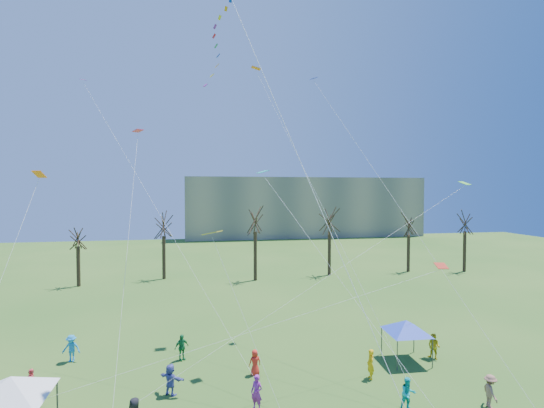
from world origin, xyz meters
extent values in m
cube|color=gray|center=(22.00, 82.00, 7.50)|extent=(60.00, 14.00, 15.00)
cylinder|color=black|center=(-18.72, 35.59, 2.44)|extent=(0.44, 0.44, 4.89)
cylinder|color=black|center=(-8.85, 37.78, 2.84)|extent=(0.44, 0.44, 5.68)
cylinder|color=black|center=(2.94, 34.89, 3.18)|extent=(0.44, 0.44, 6.37)
cylinder|color=black|center=(13.44, 36.14, 3.05)|extent=(0.44, 0.44, 6.10)
cylinder|color=black|center=(25.39, 36.27, 2.67)|extent=(0.44, 0.44, 5.34)
cylinder|color=black|center=(33.42, 34.93, 2.91)|extent=(0.44, 0.44, 5.81)
cylinder|color=white|center=(1.00, 3.30, 12.67)|extent=(0.02, 0.02, 24.48)
cylinder|color=#3F3F44|center=(-10.78, 6.37, 1.16)|extent=(0.08, 0.08, 2.31)
pyramid|color=white|center=(-12.16, 4.88, 2.81)|extent=(4.41, 4.41, 0.99)
cylinder|color=#3F3F44|center=(8.74, 8.70, 0.99)|extent=(0.07, 0.07, 1.98)
cylinder|color=#3F3F44|center=(11.19, 8.58, 0.99)|extent=(0.07, 0.07, 1.98)
cylinder|color=#3F3F44|center=(8.86, 11.14, 0.99)|extent=(0.07, 0.07, 1.98)
cylinder|color=#3F3F44|center=(11.30, 11.03, 0.99)|extent=(0.07, 0.07, 1.98)
pyramid|color=blue|center=(10.02, 9.86, 2.40)|extent=(3.76, 3.76, 0.85)
imported|color=#912492|center=(-0.83, 5.93, 0.93)|extent=(0.80, 0.77, 1.85)
imported|color=#0DB2B6|center=(7.08, 4.48, 0.87)|extent=(0.89, 0.71, 1.75)
imported|color=#92634F|center=(11.57, 3.92, 0.89)|extent=(0.88, 1.26, 1.77)
imported|color=#FF545D|center=(-13.15, 9.22, 0.84)|extent=(0.73, 1.07, 1.68)
imported|color=#4E54AA|center=(-5.49, 8.24, 0.89)|extent=(1.65, 1.39, 1.78)
imported|color=red|center=(-0.43, 9.75, 0.80)|extent=(0.86, 0.65, 1.59)
imported|color=#F2AA0C|center=(6.56, 7.98, 0.91)|extent=(0.50, 0.71, 1.83)
imported|color=gold|center=(12.10, 9.82, 0.87)|extent=(1.02, 1.07, 1.74)
imported|color=#187DC7|center=(-12.53, 13.79, 0.91)|extent=(1.25, 0.81, 1.83)
imported|color=#1A773C|center=(-5.13, 12.70, 0.89)|extent=(1.11, 0.93, 1.78)
cube|color=orange|center=(-11.66, 7.08, 12.49)|extent=(0.56, 0.63, 0.35)
cube|color=#EF2760|center=(-7.72, 12.02, 15.54)|extent=(0.80, 0.82, 0.15)
cylinder|color=white|center=(-7.41, 6.45, 8.42)|extent=(0.01, 0.01, 17.78)
cube|color=yellow|center=(-3.18, 3.16, 9.81)|extent=(0.92, 0.87, 0.19)
cylinder|color=white|center=(-1.61, 2.01, 5.56)|extent=(0.01, 0.01, 9.00)
cube|color=#1BCBB3|center=(0.39, 11.75, 12.96)|extent=(0.91, 0.82, 0.23)
cylinder|color=white|center=(3.51, 5.90, 7.13)|extent=(0.01, 0.01, 17.40)
cube|color=#2831E4|center=(5.90, 18.35, 21.42)|extent=(0.71, 0.63, 0.24)
cylinder|color=white|center=(8.53, 9.32, 11.36)|extent=(0.01, 0.01, 27.26)
cube|color=red|center=(9.07, 4.72, 7.61)|extent=(0.73, 0.85, 0.22)
cylinder|color=white|center=(-1.43, 5.21, 4.46)|extent=(0.01, 0.01, 21.84)
cube|color=#62E836|center=(15.75, 11.79, 12.23)|extent=(0.77, 0.87, 0.29)
cylinder|color=white|center=(4.44, 8.33, 6.77)|extent=(0.01, 0.01, 25.88)
cube|color=#C037C3|center=(-13.18, 19.60, 20.69)|extent=(0.71, 0.75, 0.20)
cylinder|color=white|center=(-7.01, 12.77, 11.00)|extent=(0.01, 0.01, 26.46)
cube|color=orange|center=(0.83, 18.40, 22.03)|extent=(0.79, 0.61, 0.21)
cylinder|color=white|center=(3.96, 11.44, 11.66)|extent=(0.01, 0.01, 25.42)
camera|label=1|loc=(-3.50, -13.66, 11.66)|focal=25.00mm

